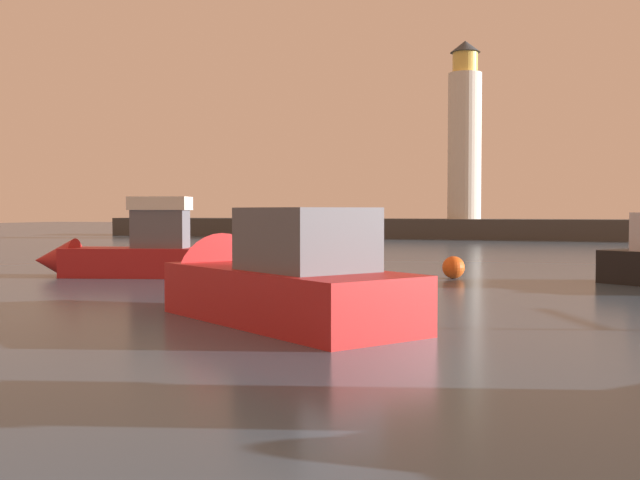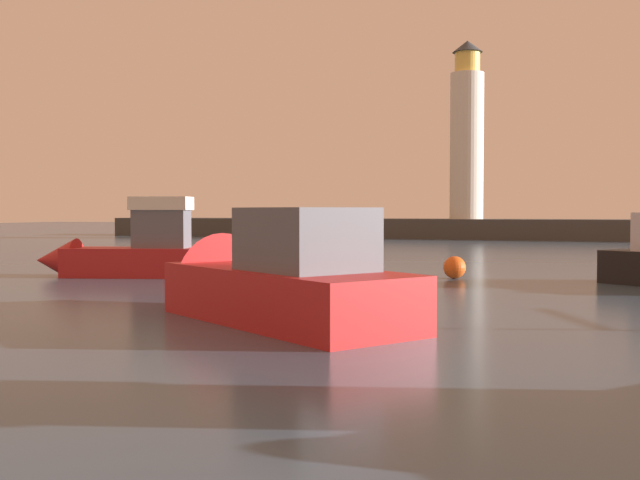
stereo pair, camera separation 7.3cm
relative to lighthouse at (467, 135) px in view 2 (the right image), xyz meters
The scene contains 6 objects.
ground_plane 37.05m from the lighthouse, 80.67° to the right, with size 220.00×220.00×0.00m, color #384C60.
breakwater 10.43m from the lighthouse, ahead, with size 84.28×5.28×1.82m, color #423F3D.
lighthouse is the anchor object (origin of this frame).
motorboat_3 55.10m from the lighthouse, 86.69° to the right, with size 9.03×7.34×3.32m.
motorboat_4 46.75m from the lighthouse, 98.03° to the right, with size 7.52×3.59×3.42m.
mooring_buoy 43.45m from the lighthouse, 81.89° to the right, with size 0.87×0.87×0.87m, color #EA5919.
Camera 2 is at (5.15, -1.01, 2.64)m, focal length 43.20 mm.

